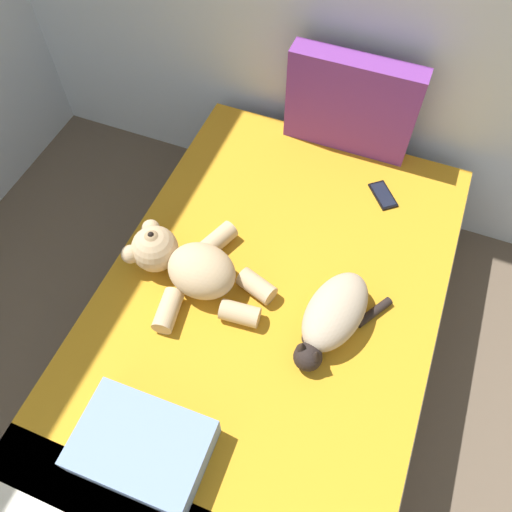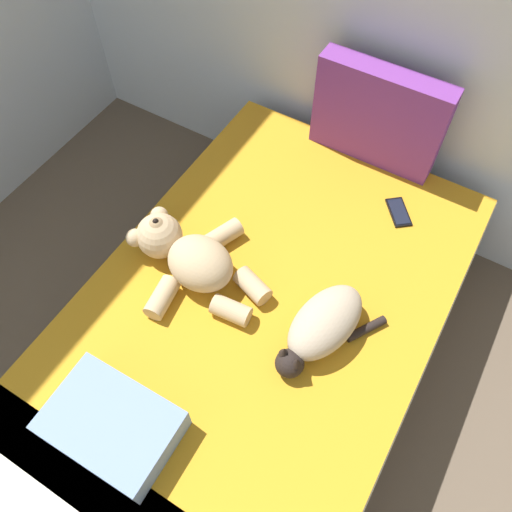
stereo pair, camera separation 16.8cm
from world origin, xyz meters
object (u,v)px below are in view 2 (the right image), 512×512
bed (256,339)px  cat (322,326)px  patterned_cushion (378,117)px  cell_phone (399,212)px  throw_pillow (112,425)px  teddy_bear (189,256)px

bed → cat: bearing=7.4°
patterned_cushion → cell_phone: patterned_cushion is taller
bed → patterned_cushion: (0.04, 0.93, 0.47)m
bed → throw_pillow: 0.69m
cat → teddy_bear: (-0.56, -0.00, 0.01)m
teddy_bear → throw_pillow: bearing=-77.2°
teddy_bear → throw_pillow: size_ratio=1.47×
cat → bed: bearing=-172.6°
patterned_cushion → teddy_bear: (-0.34, -0.90, -0.14)m
patterned_cushion → bed: bearing=-92.2°
cat → throw_pillow: bearing=-123.3°
bed → throw_pillow: (-0.17, -0.60, 0.31)m
teddy_bear → cell_phone: size_ratio=3.66×
patterned_cushion → cat: 0.94m
cat → cell_phone: size_ratio=2.63×
cell_phone → throw_pillow: bearing=-109.0°
bed → teddy_bear: 0.46m
bed → cat: (0.25, 0.03, 0.32)m
teddy_bear → cell_phone: 0.89m
teddy_bear → throw_pillow: teddy_bear is taller
patterned_cushion → cat: patterned_cushion is taller
bed → cell_phone: (0.28, 0.69, 0.26)m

